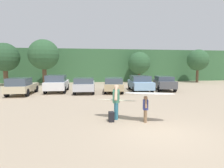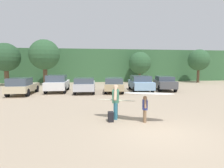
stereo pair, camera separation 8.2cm
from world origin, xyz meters
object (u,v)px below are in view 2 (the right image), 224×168
at_px(parked_car_white, 57,83).
at_px(person_adult, 116,100).
at_px(parked_car_silver, 85,85).
at_px(parked_car_dark_gray, 164,83).
at_px(surfboard_white, 149,93).
at_px(parked_car_champagne, 22,86).
at_px(person_child, 145,107).
at_px(surfboard_cream, 116,100).
at_px(backpack_dropped, 111,117).
at_px(parked_car_sky_blue, 140,83).
at_px(parked_car_tan, 114,84).

xyz_separation_m(parked_car_white, person_adult, (4.18, -9.84, 0.09)).
bearing_deg(person_adult, parked_car_silver, -66.88).
xyz_separation_m(parked_car_dark_gray, surfboard_white, (-5.44, -10.45, 0.56)).
bearing_deg(parked_car_champagne, parked_car_silver, -84.83).
bearing_deg(parked_car_champagne, person_child, -136.22).
relative_size(surfboard_cream, backpack_dropped, 4.51).
xyz_separation_m(parked_car_white, backpack_dropped, (3.88, -10.26, -0.63)).
bearing_deg(surfboard_white, parked_car_silver, -55.19).
relative_size(parked_car_champagne, person_child, 3.35).
distance_m(parked_car_white, parked_car_sky_blue, 8.28).
distance_m(surfboard_cream, backpack_dropped, 0.91).
distance_m(parked_car_champagne, parked_car_white, 3.14).
bearing_deg(parked_car_dark_gray, parked_car_tan, 105.81).
relative_size(parked_car_white, person_child, 3.28).
relative_size(parked_car_champagne, parked_car_dark_gray, 0.98).
distance_m(parked_car_white, person_adult, 10.69).
relative_size(parked_car_tan, surfboard_white, 2.07).
bearing_deg(parked_car_silver, parked_car_sky_blue, -82.52).
relative_size(parked_car_dark_gray, person_adult, 2.48).
height_order(parked_car_white, surfboard_white, parked_car_white).
bearing_deg(parked_car_champagne, surfboard_white, -136.25).
height_order(parked_car_white, parked_car_dark_gray, parked_car_white).
distance_m(person_adult, surfboard_cream, 0.11).
bearing_deg(backpack_dropped, person_child, -10.65).
relative_size(parked_car_champagne, parked_car_white, 1.02).
distance_m(person_child, surfboard_white, 0.69).
height_order(parked_car_white, parked_car_sky_blue, parked_car_white).
xyz_separation_m(parked_car_dark_gray, person_child, (-5.57, -10.30, -0.11)).
distance_m(parked_car_sky_blue, backpack_dropped, 10.65).
distance_m(parked_car_silver, person_child, 9.94).
height_order(parked_car_silver, surfboard_cream, parked_car_silver).
distance_m(parked_car_tan, backpack_dropped, 9.70).
relative_size(parked_car_white, surfboard_white, 1.71).
height_order(parked_car_dark_gray, surfboard_white, parked_car_dark_gray).
relative_size(surfboard_cream, surfboard_white, 0.87).
height_order(parked_car_champagne, person_child, parked_car_champagne).
bearing_deg(surfboard_cream, parked_car_silver, -56.91).
height_order(parked_car_tan, backpack_dropped, parked_car_tan).
distance_m(parked_car_tan, parked_car_sky_blue, 2.75).
relative_size(parked_car_sky_blue, person_child, 3.58).
xyz_separation_m(person_child, backpack_dropped, (-1.54, 0.29, -0.46)).
distance_m(parked_car_sky_blue, surfboard_white, 10.49).
distance_m(parked_car_dark_gray, person_child, 11.71).
relative_size(person_adult, person_child, 1.38).
xyz_separation_m(parked_car_tan, parked_car_sky_blue, (2.75, 0.14, 0.07)).
bearing_deg(surfboard_cream, parked_car_white, -43.50).
bearing_deg(surfboard_white, backpack_dropped, 3.67).
height_order(parked_car_white, person_adult, person_adult).
xyz_separation_m(parked_car_tan, parked_car_dark_gray, (5.47, 0.47, 0.04)).
xyz_separation_m(surfboard_white, backpack_dropped, (-1.66, 0.44, -1.12)).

